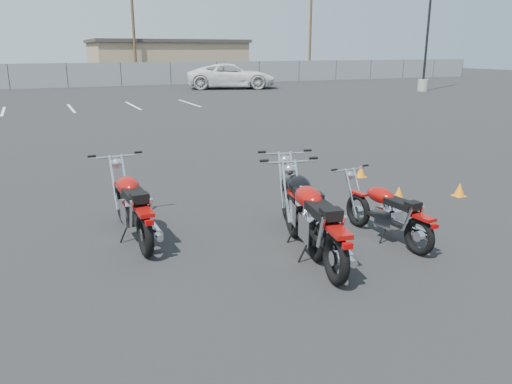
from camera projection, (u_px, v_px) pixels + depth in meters
name	position (u px, v px, depth m)	size (l,w,h in m)	color
ground	(260.00, 247.00, 7.26)	(120.00, 120.00, 0.00)	black
motorcycle_front_red	(133.00, 206.00, 7.45)	(0.89, 2.29, 1.12)	black
motorcycle_second_black	(302.00, 206.00, 7.41)	(1.08, 2.35, 1.16)	black
motorcycle_third_red	(388.00, 212.00, 7.43)	(0.75, 1.93, 0.94)	black
motorcycle_rear_red	(314.00, 221.00, 6.73)	(0.97, 2.38, 1.17)	black
training_cone_near	(361.00, 171.00, 11.21)	(0.22, 0.22, 0.27)	orange
training_cone_far	(459.00, 190.00, 9.74)	(0.22, 0.22, 0.27)	orange
training_cone_extra	(399.00, 193.00, 9.50)	(0.22, 0.22, 0.26)	orange
light_pole_east	(427.00, 43.00, 33.70)	(0.80, 0.70, 11.85)	gray
chainlink_fence	(67.00, 75.00, 37.70)	(80.06, 0.06, 1.80)	slate
tan_building_east	(166.00, 59.00, 49.27)	(14.40, 9.40, 3.70)	#957C60
utility_pole_c	(133.00, 26.00, 42.53)	(1.80, 0.24, 9.00)	#42301E
utility_pole_d	(310.00, 30.00, 50.51)	(1.80, 0.24, 9.00)	#42301E
parking_line_stripes	(38.00, 110.00, 23.81)	(15.12, 4.00, 0.01)	silver
white_van	(231.00, 69.00, 36.48)	(7.46, 2.98, 2.83)	silver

